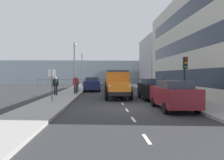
% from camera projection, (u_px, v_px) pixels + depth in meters
% --- Properties ---
extents(ground_plane, '(80.00, 80.00, 0.00)m').
position_uv_depth(ground_plane, '(116.00, 94.00, 22.56)').
color(ground_plane, '#2D2D30').
extents(sidewalk_left, '(2.55, 40.88, 0.15)m').
position_uv_depth(sidewalk_left, '(163.00, 93.00, 22.77)').
color(sidewalk_left, '#9E9993').
rests_on(sidewalk_left, ground_plane).
extents(sidewalk_right, '(2.55, 40.88, 0.15)m').
position_uv_depth(sidewalk_right, '(69.00, 94.00, 22.35)').
color(sidewalk_right, '#9E9993').
rests_on(sidewalk_right, ground_plane).
extents(road_centreline_markings, '(0.12, 35.75, 0.01)m').
position_uv_depth(road_centreline_markings, '(117.00, 95.00, 21.55)').
color(road_centreline_markings, silver).
rests_on(road_centreline_markings, ground_plane).
extents(building_far_block, '(8.92, 11.28, 8.70)m').
position_uv_depth(building_far_block, '(169.00, 62.00, 39.51)').
color(building_far_block, '#B7B2B7').
rests_on(building_far_block, ground_plane).
extents(sea_horizon, '(80.00, 0.80, 5.00)m').
position_uv_depth(sea_horizon, '(109.00, 72.00, 45.91)').
color(sea_horizon, '#84939E').
rests_on(sea_horizon, ground_plane).
extents(seawall_railing, '(28.08, 0.08, 1.20)m').
position_uv_depth(seawall_railing, '(110.00, 80.00, 42.35)').
color(seawall_railing, '#4C5156').
rests_on(seawall_railing, ground_plane).
extents(truck_vintage_orange, '(2.17, 5.64, 2.43)m').
position_uv_depth(truck_vintage_orange, '(118.00, 85.00, 18.40)').
color(truck_vintage_orange, black).
rests_on(truck_vintage_orange, ground_plane).
extents(car_maroon_kerbside_near, '(1.87, 4.28, 1.72)m').
position_uv_depth(car_maroon_kerbside_near, '(173.00, 94.00, 12.50)').
color(car_maroon_kerbside_near, maroon).
rests_on(car_maroon_kerbside_near, ground_plane).
extents(car_black_kerbside_1, '(1.86, 4.35, 1.72)m').
position_uv_depth(car_black_kerbside_1, '(152.00, 89.00, 17.74)').
color(car_black_kerbside_1, black).
rests_on(car_black_kerbside_1, ground_plane).
extents(car_navy_oppositeside_0, '(1.94, 4.36, 1.72)m').
position_uv_depth(car_navy_oppositeside_0, '(92.00, 84.00, 26.74)').
color(car_navy_oppositeside_0, navy).
rests_on(car_navy_oppositeside_0, ground_plane).
extents(pedestrian_couple_a, '(0.53, 0.34, 1.72)m').
position_uv_depth(pedestrian_couple_a, '(56.00, 84.00, 20.00)').
color(pedestrian_couple_a, black).
rests_on(pedestrian_couple_a, sidewalk_right).
extents(pedestrian_near_railing, '(0.53, 0.34, 1.80)m').
position_uv_depth(pedestrian_near_railing, '(75.00, 83.00, 21.49)').
color(pedestrian_near_railing, black).
rests_on(pedestrian_near_railing, sidewalk_right).
extents(pedestrian_in_dark_coat, '(0.53, 0.34, 1.58)m').
position_uv_depth(pedestrian_in_dark_coat, '(77.00, 84.00, 23.51)').
color(pedestrian_in_dark_coat, '#383342').
rests_on(pedestrian_in_dark_coat, sidewalk_right).
extents(traffic_light_near, '(0.28, 0.41, 3.20)m').
position_uv_depth(traffic_light_near, '(185.00, 69.00, 15.95)').
color(traffic_light_near, black).
rests_on(traffic_light_near, sidewalk_left).
extents(lamp_post_promenade, '(0.32, 1.14, 5.84)m').
position_uv_depth(lamp_post_promenade, '(75.00, 62.00, 26.86)').
color(lamp_post_promenade, '#59595B').
rests_on(lamp_post_promenade, sidewalk_right).
extents(lamp_post_far, '(0.32, 1.14, 5.73)m').
position_uv_depth(lamp_post_far, '(82.00, 66.00, 37.77)').
color(lamp_post_far, '#59595B').
rests_on(lamp_post_far, sidewalk_right).
extents(street_sign, '(0.50, 0.07, 2.25)m').
position_uv_depth(street_sign, '(52.00, 80.00, 15.27)').
color(street_sign, '#4C4C4C').
rests_on(street_sign, sidewalk_right).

